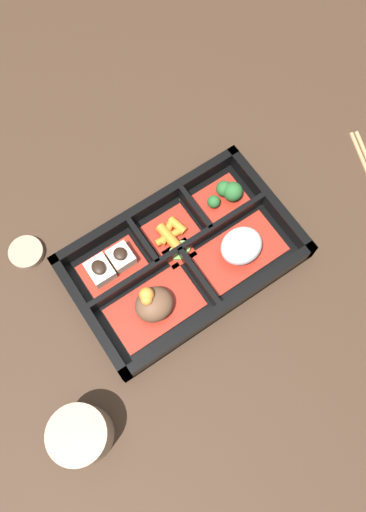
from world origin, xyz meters
TOP-DOWN VIEW (x-y plane):
  - ground_plane at (0.00, 0.00)m, footprint 3.00×3.00m
  - bento_base at (0.00, 0.00)m, footprint 0.34×0.21m
  - bento_rim at (-0.00, -0.00)m, footprint 0.34×0.21m
  - bowl_rice at (-0.08, 0.04)m, footprint 0.13×0.08m
  - bowl_stew at (0.08, 0.04)m, footprint 0.13×0.08m
  - bowl_greens at (-0.11, -0.05)m, footprint 0.08×0.06m
  - bowl_carrots at (-0.01, -0.04)m, footprint 0.08×0.07m
  - bowl_tofu at (0.10, -0.05)m, footprint 0.10×0.06m
  - bowl_pickles at (-0.00, -0.01)m, footprint 0.04×0.03m
  - tea_cup at (0.25, 0.13)m, footprint 0.08×0.08m
  - sauce_dish at (0.19, -0.15)m, footprint 0.05×0.05m

SIDE VIEW (x-z plane):
  - ground_plane at x=0.00m, z-range 0.00..0.00m
  - bento_base at x=0.00m, z-range 0.00..0.01m
  - sauce_dish at x=0.19m, z-range 0.00..0.01m
  - bowl_pickles at x=0.00m, z-range 0.01..0.02m
  - bowl_carrots at x=-0.01m, z-range 0.01..0.03m
  - bento_rim at x=0.00m, z-range 0.00..0.04m
  - bowl_tofu at x=0.10m, z-range 0.01..0.04m
  - bowl_greens at x=-0.11m, z-range 0.01..0.04m
  - bowl_stew at x=0.08m, z-range 0.00..0.06m
  - bowl_rice at x=-0.08m, z-range 0.01..0.06m
  - tea_cup at x=0.25m, z-range 0.00..0.07m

